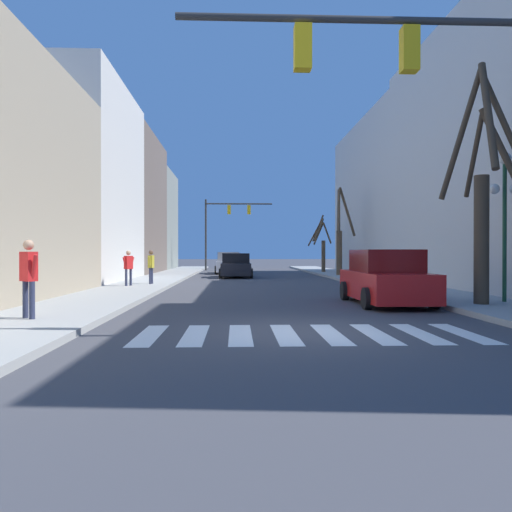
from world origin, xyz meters
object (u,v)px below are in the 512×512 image
Objects in this scene: traffic_signal_near at (431,93)px; car_parked_right_far at (236,266)px; pedestrian_waiting_at_curb at (151,264)px; street_lamp_right_corner at (505,196)px; traffic_signal_far at (224,219)px; street_tree_right_mid at (340,236)px; street_tree_right_near at (322,245)px; car_parked_left_far at (385,279)px; pedestrian_on_left_sidewalk at (128,265)px; pedestrian_near_right_corner at (29,272)px; car_driving_away_lane at (229,264)px; street_tree_left_mid at (483,192)px.

traffic_signal_near is 1.56× the size of car_parked_right_far.
traffic_signal_near reaches higher than car_parked_right_far.
traffic_signal_near is at bearing 35.22° from pedestrian_waiting_at_curb.
street_lamp_right_corner is at bearing 50.72° from traffic_signal_near.
street_tree_right_mid is at bearing -59.47° from traffic_signal_far.
pedestrian_waiting_at_curb is 0.27× the size of street_tree_right_mid.
street_lamp_right_corner is (9.18, -31.74, -1.42)m from traffic_signal_far.
street_tree_right_mid is (6.94, -0.12, 2.02)m from car_parked_right_far.
street_tree_right_near reaches higher than pedestrian_waiting_at_curb.
pedestrian_waiting_at_curb reaches higher than car_parked_left_far.
car_parked_right_far is 0.75× the size of street_tree_right_mid.
car_parked_right_far is (-8.11, 18.27, -2.58)m from street_lamp_right_corner.
street_lamp_right_corner is 2.85× the size of pedestrian_on_left_sidewalk.
car_parked_left_far is at bearing 15.15° from car_parked_right_far.
car_parked_left_far is (-3.38, 0.83, -2.53)m from street_lamp_right_corner.
traffic_signal_far is at bearing -54.26° from pedestrian_near_right_corner.
car_parked_right_far is at bearing -60.57° from pedestrian_near_right_corner.
car_parked_left_far is (1.01, 6.20, -3.87)m from traffic_signal_near.
traffic_signal_near is at bearing 8.15° from car_driving_away_lane.
street_tree_right_mid is at bearing 89.01° from car_parked_right_far.
traffic_signal_far is at bearing 10.62° from car_parked_left_far.
pedestrian_on_left_sidewalk is (-12.93, 7.86, -2.25)m from street_lamp_right_corner.
traffic_signal_far is 11.30m from street_tree_right_near.
pedestrian_near_right_corner is (-3.57, -35.10, -3.55)m from traffic_signal_far.
pedestrian_near_right_corner is at bearing -112.56° from street_tree_right_near.
car_parked_left_far is at bearing -79.38° from traffic_signal_far.
street_lamp_right_corner is 15.38m from pedestrian_waiting_at_curb.
street_lamp_right_corner is 4.31m from car_parked_left_far.
pedestrian_near_right_corner is (-4.65, -21.63, 0.45)m from car_parked_right_far.
pedestrian_waiting_at_curb is at bearing 118.08° from traffic_signal_near.
street_tree_left_mid reaches higher than traffic_signal_far.
street_tree_left_mid is (11.79, 2.75, 2.17)m from pedestrian_near_right_corner.
pedestrian_on_left_sidewalk reaches higher than car_driving_away_lane.
street_tree_right_near is at bearing 85.08° from car_driving_away_lane.
pedestrian_waiting_at_curb is (-4.04, -9.10, 0.35)m from car_parked_right_far.
pedestrian_near_right_corner is 0.40× the size of street_tree_right_near.
car_driving_away_lane is (0.51, -7.21, -3.97)m from traffic_signal_far.
car_parked_left_far is 23.21m from street_tree_right_near.
traffic_signal_far reaches higher than street_lamp_right_corner.
car_parked_right_far is 22.12m from pedestrian_near_right_corner.
car_parked_right_far is 9.96m from pedestrian_waiting_at_curb.
street_lamp_right_corner is 0.96× the size of car_parked_left_far.
street_tree_right_near is 24.55m from street_tree_left_mid.
street_tree_right_mid reaches higher than pedestrian_waiting_at_curb.
pedestrian_on_left_sidewalk is at bearing 144.71° from street_tree_left_mid.
street_tree_right_near is 0.76× the size of street_tree_right_mid.
street_tree_right_near is at bearing 178.57° from pedestrian_on_left_sidewalk.
street_tree_left_mid reaches higher than pedestrian_waiting_at_curb.
pedestrian_on_left_sidewalk is at bearing -23.95° from pedestrian_waiting_at_curb.
pedestrian_near_right_corner is at bearing -12.12° from car_parked_right_far.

